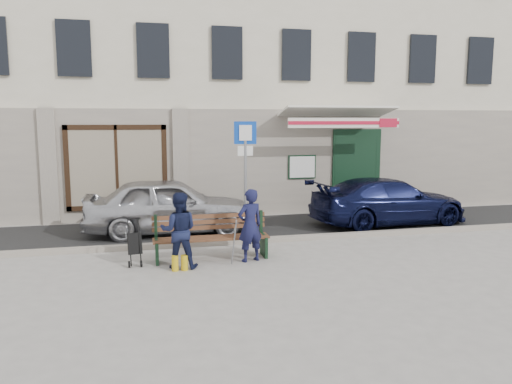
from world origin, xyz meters
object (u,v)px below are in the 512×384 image
object	(u,v)px
car_navy	(388,201)
bench	(209,238)
car_silver	(169,205)
parking_sign	(245,161)
woman	(179,230)
stroller	(135,245)
man	(250,225)

from	to	relation	value
car_navy	bench	size ratio (longest dim) A/B	1.85
car_silver	parking_sign	distance (m)	2.43
bench	car_navy	bearing A→B (deg)	24.32
car_silver	bench	world-z (taller)	car_silver
car_navy	woman	distance (m)	6.66
car_silver	stroller	xyz separation A→B (m)	(-0.85, -2.71, -0.31)
bench	car_silver	bearing A→B (deg)	103.89
bench	woman	size ratio (longest dim) A/B	1.60
car_navy	parking_sign	xyz separation A→B (m)	(-4.27, -1.00, 1.28)
parking_sign	man	distance (m)	2.13
bench	woman	world-z (taller)	woman
man	bench	bearing A→B (deg)	-39.95
bench	stroller	distance (m)	1.51
man	woman	distance (m)	1.46
car_silver	stroller	world-z (taller)	car_silver
bench	stroller	xyz separation A→B (m)	(-1.50, -0.08, -0.05)
bench	man	distance (m)	0.91
car_silver	stroller	bearing A→B (deg)	164.38
parking_sign	stroller	bearing A→B (deg)	-145.43
parking_sign	woman	distance (m)	2.82
car_silver	car_navy	size ratio (longest dim) A/B	0.96
car_silver	parking_sign	xyz separation A→B (m)	(1.72, -1.22, 1.20)
stroller	man	bearing A→B (deg)	-15.12
car_silver	bench	distance (m)	2.73
car_silver	woman	xyz separation A→B (m)	(-0.00, -3.12, 0.03)
car_silver	parking_sign	bearing A→B (deg)	-123.50
parking_sign	man	xyz separation A→B (m)	(-0.28, -1.75, -1.18)
bench	man	bearing A→B (deg)	-22.96
parking_sign	stroller	size ratio (longest dim) A/B	3.05
bench	man	xyz separation A→B (m)	(0.80, -0.34, 0.29)
car_silver	bench	xyz separation A→B (m)	(0.65, -2.64, -0.27)
stroller	car_navy	bearing A→B (deg)	11.30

